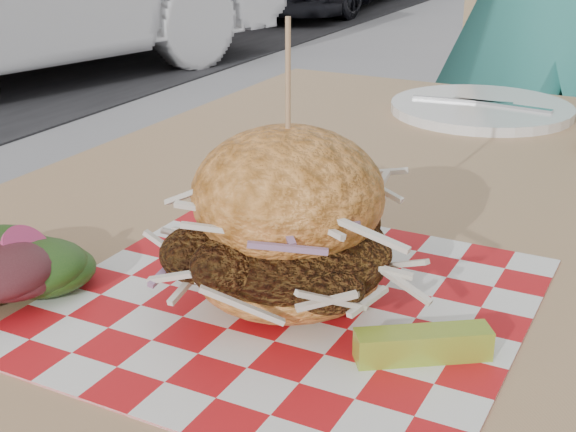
# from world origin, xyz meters

# --- Properties ---
(patio_table) EXTENTS (0.80, 1.20, 0.75)m
(patio_table) POSITION_xyz_m (-0.01, -0.04, 0.67)
(patio_table) COLOR tan
(patio_table) RESTS_ON ground
(patio_chair) EXTENTS (0.43, 0.44, 0.95)m
(patio_chair) POSITION_xyz_m (-0.01, 0.94, 0.55)
(patio_chair) COLOR tan
(patio_chair) RESTS_ON ground
(paper_liner) EXTENTS (0.36, 0.36, 0.00)m
(paper_liner) POSITION_xyz_m (0.01, -0.28, 0.75)
(paper_liner) COLOR red
(paper_liner) RESTS_ON patio_table
(sandwich) EXTENTS (0.20, 0.20, 0.22)m
(sandwich) POSITION_xyz_m (0.01, -0.28, 0.81)
(sandwich) COLOR #E89041
(sandwich) RESTS_ON paper_liner
(pickle_spear) EXTENTS (0.09, 0.07, 0.02)m
(pickle_spear) POSITION_xyz_m (0.13, -0.32, 0.76)
(pickle_spear) COLOR #A3A830
(pickle_spear) RESTS_ON paper_liner
(place_setting) EXTENTS (0.27, 0.27, 0.02)m
(place_setting) POSITION_xyz_m (-0.01, 0.39, 0.76)
(place_setting) COLOR white
(place_setting) RESTS_ON patio_table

